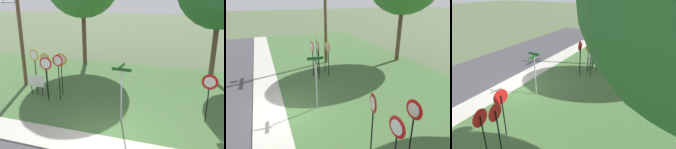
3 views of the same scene
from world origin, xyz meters
TOP-DOWN VIEW (x-y plane):
  - ground_plane at (0.00, 0.00)m, footprint 160.00×160.00m
  - sidewalk_strip at (0.00, -0.80)m, footprint 44.00×1.60m
  - grass_median at (0.00, 6.00)m, footprint 44.00×12.00m
  - stop_sign_near_left at (-3.88, 2.86)m, footprint 0.64×0.10m
  - stop_sign_near_right at (-5.28, 3.72)m, footprint 0.75×0.15m
  - stop_sign_far_left at (-4.87, 3.10)m, footprint 0.60×0.13m
  - stop_sign_far_center at (-4.14, 3.64)m, footprint 0.74×0.14m
  - stop_sign_far_right at (-4.47, 2.57)m, footprint 0.71×0.12m
  - stop_sign_center_tall at (-5.64, 3.20)m, footprint 0.66×0.12m
  - yield_sign_far_left at (4.08, 2.73)m, footprint 0.73×0.15m
  - street_name_post at (0.18, 1.64)m, footprint 0.96×0.82m
  - utility_pole at (-7.47, 4.35)m, footprint 2.10×2.22m
  - notice_board at (-5.62, 3.14)m, footprint 1.10×0.09m

SIDE VIEW (x-z plane):
  - ground_plane at x=0.00m, z-range 0.00..0.00m
  - grass_median at x=0.00m, z-range 0.00..0.04m
  - sidewalk_strip at x=0.00m, z-range 0.00..0.06m
  - notice_board at x=-5.62m, z-range 0.25..1.50m
  - street_name_post at x=0.18m, z-range 0.32..3.14m
  - stop_sign_far_left at x=-4.87m, z-range 0.56..3.01m
  - yield_sign_far_left at x=4.08m, z-range 0.63..3.04m
  - stop_sign_near_right at x=-5.28m, z-range 0.62..3.12m
  - stop_sign_far_right at x=-4.47m, z-range 0.63..3.22m
  - stop_sign_far_center at x=-4.14m, z-range 0.64..3.23m
  - stop_sign_near_left at x=-3.88m, z-range 0.62..3.32m
  - stop_sign_center_tall at x=-5.64m, z-range 0.65..3.48m
  - utility_pole at x=-7.47m, z-range 0.38..7.97m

